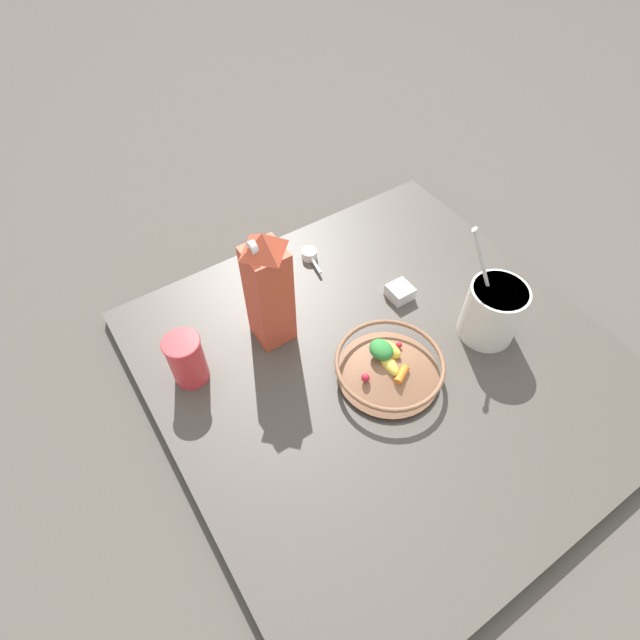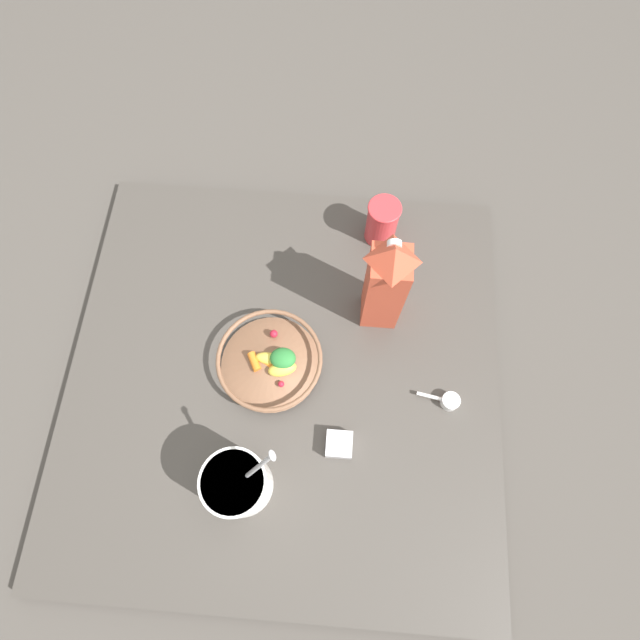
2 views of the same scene
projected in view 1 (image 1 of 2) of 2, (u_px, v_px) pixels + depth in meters
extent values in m
plane|color=#4C4742|center=(384.00, 369.00, 1.12)|extent=(6.00, 6.00, 0.00)
cube|color=#47423D|center=(385.00, 365.00, 1.10)|extent=(0.95, 0.95, 0.03)
cylinder|color=brown|center=(388.00, 374.00, 1.06)|extent=(0.12, 0.12, 0.01)
cone|color=brown|center=(389.00, 368.00, 1.05)|extent=(0.22, 0.22, 0.04)
torus|color=brown|center=(390.00, 363.00, 1.03)|extent=(0.23, 0.23, 0.01)
ellipsoid|color=#EFD64C|center=(389.00, 364.00, 1.03)|extent=(0.06, 0.03, 0.03)
ellipsoid|color=#EFD64C|center=(386.00, 348.00, 1.06)|extent=(0.07, 0.05, 0.03)
cylinder|color=orange|center=(392.00, 362.00, 1.04)|extent=(0.05, 0.04, 0.02)
cylinder|color=orange|center=(402.00, 375.00, 1.02)|extent=(0.03, 0.05, 0.02)
sphere|color=red|center=(388.00, 355.00, 1.06)|extent=(0.02, 0.02, 0.02)
sphere|color=red|center=(365.00, 378.00, 1.02)|extent=(0.02, 0.02, 0.02)
sphere|color=red|center=(399.00, 345.00, 1.07)|extent=(0.01, 0.01, 0.01)
ellipsoid|color=#2D7F38|center=(382.00, 351.00, 1.04)|extent=(0.06, 0.05, 0.03)
cube|color=#CC4C33|center=(269.00, 296.00, 1.04)|extent=(0.08, 0.08, 0.26)
pyramid|color=#CC4C33|center=(263.00, 242.00, 0.92)|extent=(0.08, 0.08, 0.04)
cylinder|color=white|center=(253.00, 248.00, 0.92)|extent=(0.03, 0.01, 0.03)
cylinder|color=white|center=(492.00, 312.00, 1.09)|extent=(0.12, 0.12, 0.14)
cylinder|color=white|center=(500.00, 294.00, 1.04)|extent=(0.11, 0.11, 0.03)
cylinder|color=silver|center=(484.00, 272.00, 1.02)|extent=(0.09, 0.05, 0.19)
ellipsoid|color=silver|center=(474.00, 230.00, 0.96)|extent=(0.02, 0.02, 0.01)
cylinder|color=#DB383D|center=(187.00, 360.00, 1.02)|extent=(0.07, 0.07, 0.12)
torus|color=#DB383D|center=(181.00, 343.00, 0.98)|extent=(0.08, 0.08, 0.01)
cube|color=silver|center=(400.00, 292.00, 1.20)|extent=(0.05, 0.05, 0.03)
cube|color=brown|center=(400.00, 293.00, 1.20)|extent=(0.05, 0.05, 0.02)
cylinder|color=white|center=(309.00, 254.00, 1.29)|extent=(0.04, 0.04, 0.02)
cylinder|color=white|center=(316.00, 266.00, 1.26)|extent=(0.05, 0.02, 0.01)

